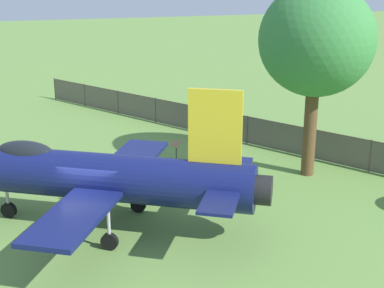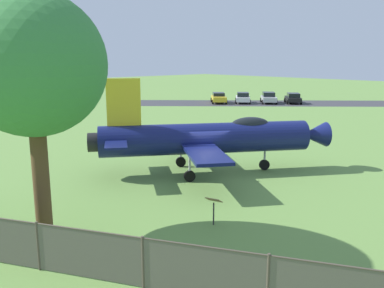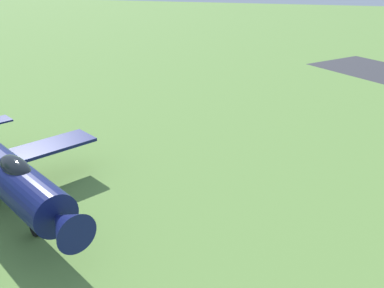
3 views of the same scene
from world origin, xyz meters
name	(u,v)px [view 1 (image 1 of 3)]	position (x,y,z in m)	size (l,w,h in m)	color
ground_plane	(95,226)	(0.00, 0.00, 0.00)	(200.00, 200.00, 0.00)	#668E42
display_jet	(83,174)	(0.20, 0.31, 2.02)	(9.77, 12.49, 5.34)	#111951
shade_tree	(316,41)	(1.97, -10.28, 6.14)	(5.32, 4.90, 8.65)	brown
perimeter_fence	(275,135)	(5.76, -10.63, 0.84)	(33.36, 18.85, 1.57)	#4C4238
info_plaque	(176,147)	(5.48, -5.04, 0.85)	(0.69, 0.56, 1.14)	#333333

